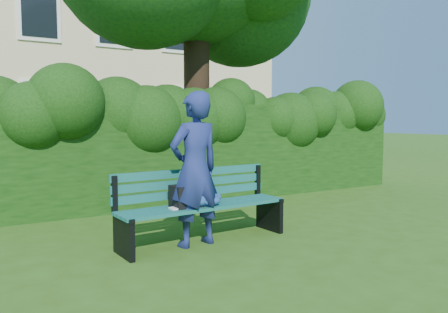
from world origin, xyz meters
TOP-DOWN VIEW (x-y plane):
  - ground at (0.00, 0.00)m, footprint 80.00×80.00m
  - apartment_building at (-0.00, 13.99)m, footprint 16.00×8.08m
  - hedge at (0.00, 2.20)m, footprint 10.00×1.00m
  - park_bench at (-0.96, -0.40)m, footprint 2.22×0.69m
  - man_reading at (-1.07, -0.50)m, footprint 0.73×0.53m

SIDE VIEW (x-z plane):
  - ground at x=0.00m, z-range 0.00..0.00m
  - park_bench at x=-0.96m, z-range 0.06..0.95m
  - hedge at x=0.00m, z-range 0.00..1.80m
  - man_reading at x=-1.07m, z-range 0.00..1.85m
  - apartment_building at x=0.00m, z-range 0.00..12.00m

